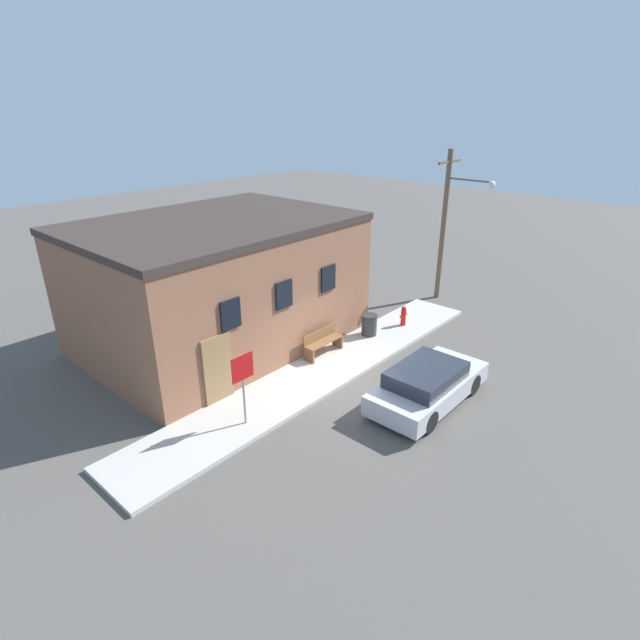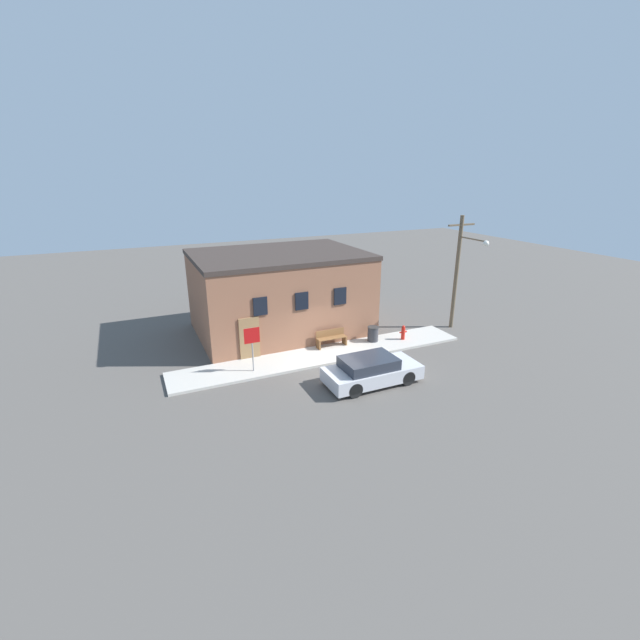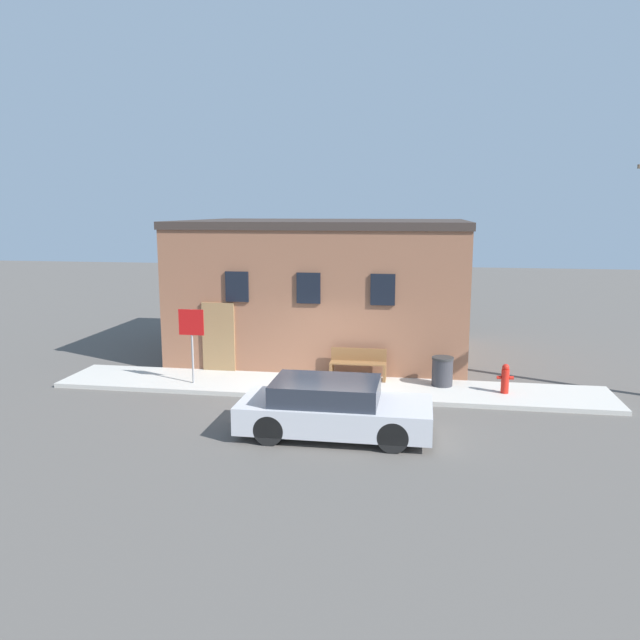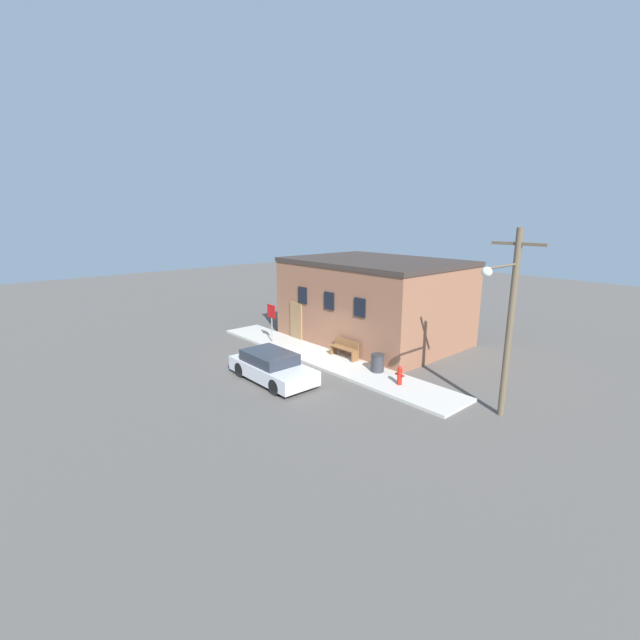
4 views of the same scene
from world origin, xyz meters
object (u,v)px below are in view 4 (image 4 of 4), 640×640
object	(u,v)px
bench	(345,349)
utility_pole	(508,316)
trash_bin	(378,363)
fire_hydrant	(400,375)
parked_car	(272,367)
stop_sign	(271,316)

from	to	relation	value
bench	utility_pole	world-z (taller)	utility_pole
trash_bin	utility_pole	bearing A→B (deg)	0.53
bench	trash_bin	bearing A→B (deg)	-6.74
fire_hydrant	parked_car	bearing A→B (deg)	-139.66
trash_bin	parked_car	world-z (taller)	parked_car
fire_hydrant	trash_bin	world-z (taller)	trash_bin
bench	trash_bin	size ratio (longest dim) A/B	1.99
fire_hydrant	stop_sign	world-z (taller)	stop_sign
bench	utility_pole	bearing A→B (deg)	-1.64
parked_car	trash_bin	bearing A→B (deg)	57.91
stop_sign	utility_pole	size ratio (longest dim) A/B	0.32
parked_car	bench	bearing A→B (deg)	88.30
stop_sign	parked_car	bearing A→B (deg)	-35.06
parked_car	utility_pole	bearing A→B (deg)	26.50
stop_sign	bench	xyz separation A→B (m)	(4.54, 1.17, -1.03)
stop_sign	bench	size ratio (longest dim) A/B	1.31
bench	parked_car	xyz separation A→B (m)	(-0.13, -4.27, 0.04)
stop_sign	parked_car	size ratio (longest dim) A/B	0.50
stop_sign	utility_pole	world-z (taller)	utility_pole
stop_sign	bench	world-z (taller)	stop_sign
bench	trash_bin	world-z (taller)	bench
trash_bin	parked_car	distance (m)	4.70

